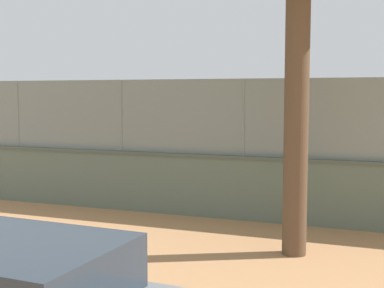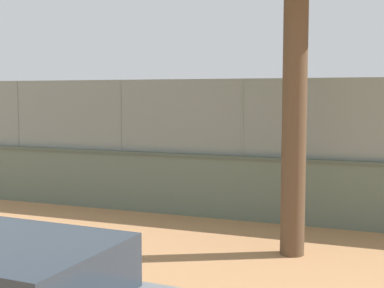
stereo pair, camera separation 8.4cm
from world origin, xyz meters
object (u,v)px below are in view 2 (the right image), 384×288
Objects in this scene: player_near_wall_returning at (61,155)px; spare_ball_by_wall at (206,199)px; courtside_bench at (147,179)px; player_crossing_court at (304,144)px; player_foreground_swinging at (268,143)px.

player_near_wall_returning is 5.12m from spare_ball_by_wall.
spare_ball_by_wall is at bearing 168.76° from courtside_bench.
player_near_wall_returning reaches higher than spare_ball_by_wall.
player_near_wall_returning is at bearing -4.99° from spare_ball_by_wall.
player_crossing_court is (-6.17, -7.47, -0.07)m from player_near_wall_returning.
player_near_wall_returning is 8.68× the size of spare_ball_by_wall.
courtside_bench is (2.00, -0.40, 0.36)m from spare_ball_by_wall.
courtside_bench is at bearing 80.41° from player_foreground_swinging.
player_near_wall_returning reaches higher than player_crossing_court.
player_foreground_swinging is at bearing -86.45° from spare_ball_by_wall.
player_foreground_swinging is 0.90× the size of courtside_bench.
player_near_wall_returning is 1.06× the size of player_crossing_court.
player_crossing_court is (-1.71, 1.02, 0.11)m from player_foreground_swinging.
spare_ball_by_wall is (-0.55, 8.93, -0.74)m from player_foreground_swinging.
player_crossing_court is at bearing -98.30° from spare_ball_by_wall.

